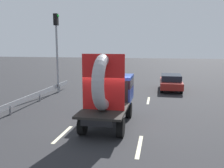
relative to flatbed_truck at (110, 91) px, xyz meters
name	(u,v)px	position (x,y,z in m)	size (l,w,h in m)	color
ground_plane	(108,126)	(0.00, -0.55, -1.64)	(120.00, 120.00, 0.00)	#28282B
flatbed_truck	(110,91)	(0.00, 0.00, 0.00)	(2.02, 4.70, 3.53)	black
distant_sedan	(171,82)	(3.44, 9.67, -0.90)	(1.81, 4.21, 1.37)	black
traffic_light	(57,42)	(-5.69, 6.84, 2.44)	(0.42, 0.36, 6.32)	gray
guardrail	(26,99)	(-5.76, 1.98, -1.11)	(0.10, 14.05, 0.71)	gray
lane_dash_left_near	(63,134)	(-1.72, -2.04, -1.64)	(2.16, 0.16, 0.01)	beige
lane_dash_left_far	(102,97)	(-1.72, 5.75, -1.64)	(2.52, 0.16, 0.01)	beige
lane_dash_right_near	(139,146)	(1.72, -2.71, -1.64)	(2.23, 0.16, 0.01)	beige
lane_dash_right_far	(148,100)	(1.72, 5.33, -1.64)	(2.25, 0.16, 0.01)	beige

